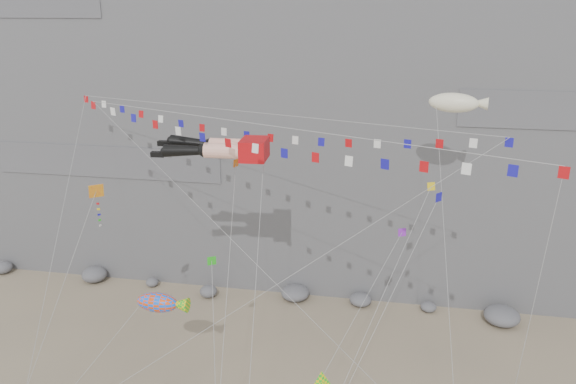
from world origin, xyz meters
name	(u,v)px	position (x,y,z in m)	size (l,w,h in m)	color
cliff	(320,13)	(0.00, 32.00, 25.00)	(80.00, 28.00, 50.00)	slate
talus_boulders	(295,293)	(0.00, 17.00, 0.60)	(60.00, 3.00, 1.20)	slate
legs_kite	(223,148)	(-2.88, 5.53, 17.01)	(8.73, 13.76, 21.17)	#BC0B10
flag_banner_upper	(258,113)	(-1.35, 9.05, 18.72)	(31.37, 18.61, 26.21)	#BC0B10
flag_banner_lower	(270,126)	(0.94, 2.28, 19.27)	(28.32, 12.20, 23.97)	#BC0B10
harlequin_kite	(96,192)	(-10.21, 2.18, 14.69)	(5.21, 7.67, 16.65)	red
fish_windsock	(157,303)	(-6.77, 2.29, 7.16)	(8.60, 7.62, 11.88)	#ED440C
blimp_windsock	(454,103)	(11.92, 11.53, 19.38)	(4.41, 14.14, 23.37)	#F4EEC9
small_kite_a	(236,168)	(-2.49, 7.06, 15.28)	(2.46, 13.86, 20.46)	orange
small_kite_b	(400,236)	(8.73, 5.92, 11.57)	(8.12, 12.74, 18.43)	purple
small_kite_c	(212,263)	(-3.01, 2.68, 10.15)	(3.72, 10.33, 14.37)	green
small_kite_d	(429,192)	(10.39, 6.86, 14.41)	(7.92, 14.45, 21.40)	yellow
small_kite_e	(436,202)	(10.56, 3.05, 15.03)	(7.76, 8.87, 18.70)	#17129E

